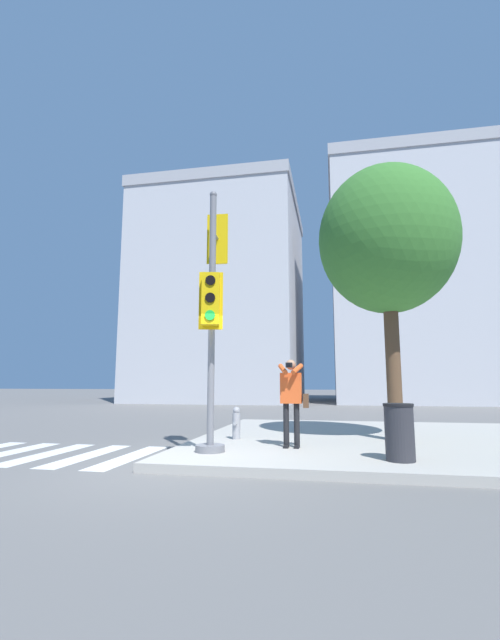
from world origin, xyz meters
The scene contains 10 objects.
ground_plane centered at (0.00, 0.00, 0.00)m, with size 160.00×160.00×0.00m, color slate.
sidewalk_corner centered at (3.50, 3.50, 0.07)m, with size 8.00×8.00×0.15m.
crosswalk_stripes centered at (-3.32, 0.80, 0.00)m, with size 4.68×2.61×0.01m.
traffic_signal_pole centered at (0.36, 0.75, 2.85)m, with size 0.56×1.39×4.85m.
person_photographer centered at (1.71, 1.54, 1.13)m, with size 0.58×0.54×1.65m.
street_tree centered at (3.77, 2.93, 4.52)m, with size 3.05×3.05×6.08m.
fire_hydrant centered at (0.41, 2.49, 0.49)m, with size 0.17×0.23×0.68m.
trash_bin centered at (3.49, 0.45, 0.59)m, with size 0.47×0.47×0.88m.
building_left centered at (-5.81, 25.62, 7.88)m, with size 11.66×12.97×15.74m.
building_right centered at (8.18, 25.84, 8.54)m, with size 11.30×11.67×17.05m.
Camera 1 is at (2.51, -6.74, 1.35)m, focal length 24.00 mm.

